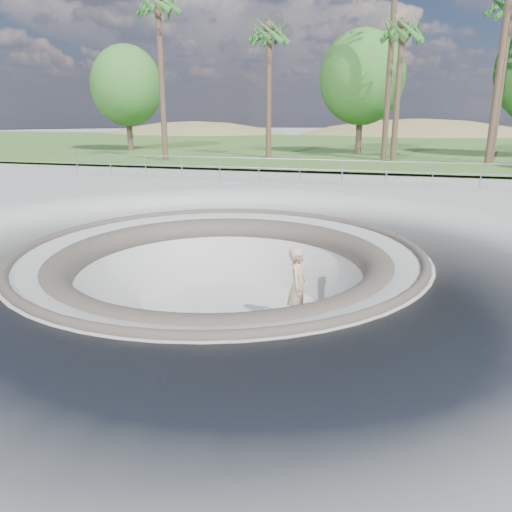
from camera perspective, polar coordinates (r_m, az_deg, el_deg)
name	(u,v)px	position (r m, az deg, el deg)	size (l,w,h in m)	color
ground	(220,250)	(12.73, -4.09, 0.64)	(180.00, 180.00, 0.00)	#A0A09B
skate_bowl	(222,317)	(13.34, -3.93, -6.94)	(14.00, 14.00, 4.10)	#A0A09B
grass_strip	(341,147)	(45.88, 9.69, 12.22)	(180.00, 36.00, 0.12)	#416126
distant_hills	(382,190)	(69.57, 14.24, 7.34)	(103.20, 45.00, 28.60)	olive
safety_railing	(300,169)	(24.08, 5.02, 9.82)	(25.00, 0.06, 1.03)	#92949A
skateboard	(297,323)	(12.96, 4.69, -7.68)	(0.91, 0.50, 0.09)	olive
skater	(298,286)	(12.58, 4.80, -3.45)	(0.73, 0.48, 2.00)	tan
palm_a	(158,8)	(33.49, -11.14, 26.07)	(2.60, 2.60, 10.41)	brown
palm_b	(269,35)	(34.81, 1.52, 23.94)	(2.60, 2.60, 9.09)	brown
palm_d	(402,32)	(33.32, 16.39, 23.36)	(2.60, 2.60, 8.90)	brown
palm_f	(511,7)	(34.68, 27.12, 23.97)	(2.60, 2.60, 10.16)	brown
bushy_tree_left	(126,86)	(41.74, -14.59, 18.29)	(5.55, 5.04, 8.00)	brown
bushy_tree_mid	(362,78)	(38.22, 12.02, 19.30)	(6.02, 5.47, 8.68)	brown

